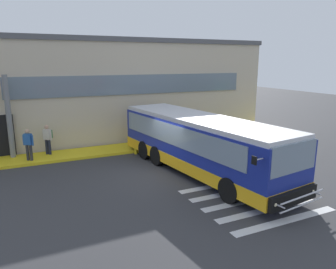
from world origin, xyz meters
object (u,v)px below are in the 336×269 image
object	(u,v)px
entry_support_column	(9,117)
bus_main_foreground	(200,145)
passenger_near_column	(28,143)
safety_bollard_yellow	(136,146)
passenger_by_doorway	(48,137)

from	to	relation	value
entry_support_column	bus_main_foreground	world-z (taller)	entry_support_column
entry_support_column	passenger_near_column	distance (m)	1.83
entry_support_column	passenger_near_column	size ratio (longest dim) A/B	2.63
safety_bollard_yellow	bus_main_foreground	bearing A→B (deg)	-66.95
entry_support_column	passenger_by_doorway	size ratio (longest dim) A/B	2.63
safety_bollard_yellow	entry_support_column	bearing A→B (deg)	164.28
passenger_by_doorway	safety_bollard_yellow	world-z (taller)	passenger_by_doorway
entry_support_column	safety_bollard_yellow	world-z (taller)	entry_support_column
entry_support_column	safety_bollard_yellow	size ratio (longest dim) A/B	4.89
bus_main_foreground	passenger_by_doorway	world-z (taller)	bus_main_foreground
entry_support_column	passenger_by_doorway	distance (m)	2.21
bus_main_foreground	passenger_by_doorway	xyz separation A→B (m)	(-6.35, 5.73, -0.22)
passenger_near_column	entry_support_column	bearing A→B (deg)	127.56
bus_main_foreground	passenger_near_column	size ratio (longest dim) A/B	6.60
passenger_by_doorway	passenger_near_column	bearing A→B (deg)	-141.54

